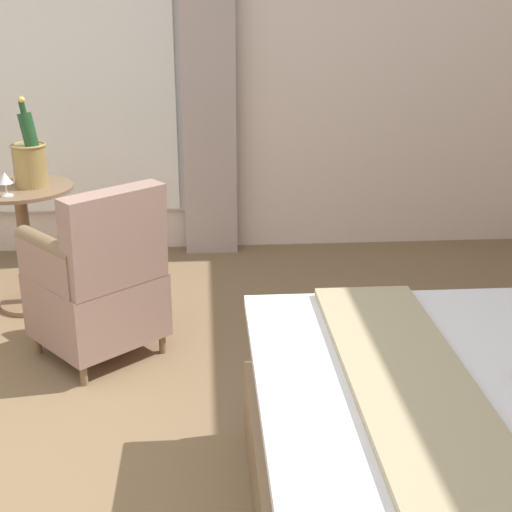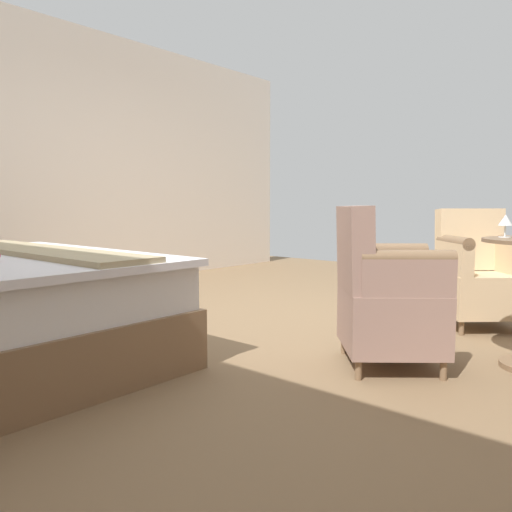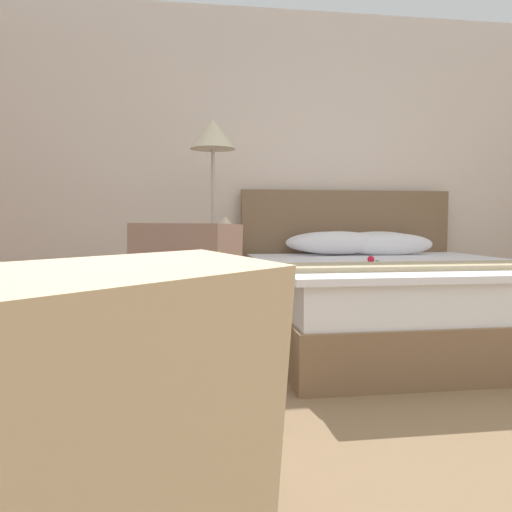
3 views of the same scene
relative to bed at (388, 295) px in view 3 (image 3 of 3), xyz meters
The scene contains 7 objects.
ground_plane 2.27m from the bed, 104.43° to the right, with size 8.00×8.00×0.00m, color #7F6446.
wall_headboard_side 1.66m from the bed, 116.01° to the left, with size 5.60×0.12×2.84m.
bed is the anchor object (origin of this frame).
nightstand 1.38m from the bed, 147.48° to the left, with size 0.44×0.42×0.55m.
bedside_lamp 1.45m from the bed, 147.48° to the left, with size 0.25×0.25×0.39m.
floor_lamp_brass 1.76m from the bed, 159.84° to the left, with size 0.36×0.36×1.71m.
armchair_by_window 2.44m from the bed, 133.03° to the right, with size 0.75×0.75×0.90m.
Camera 3 is at (-0.97, -1.36, 0.91)m, focal length 35.00 mm.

